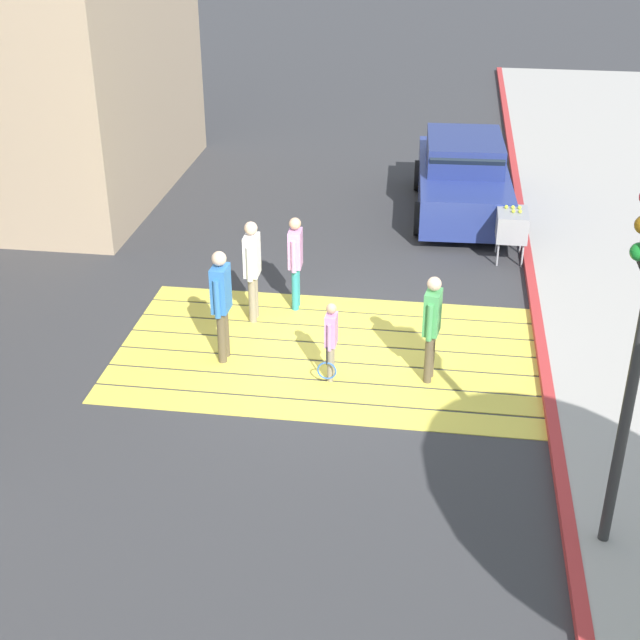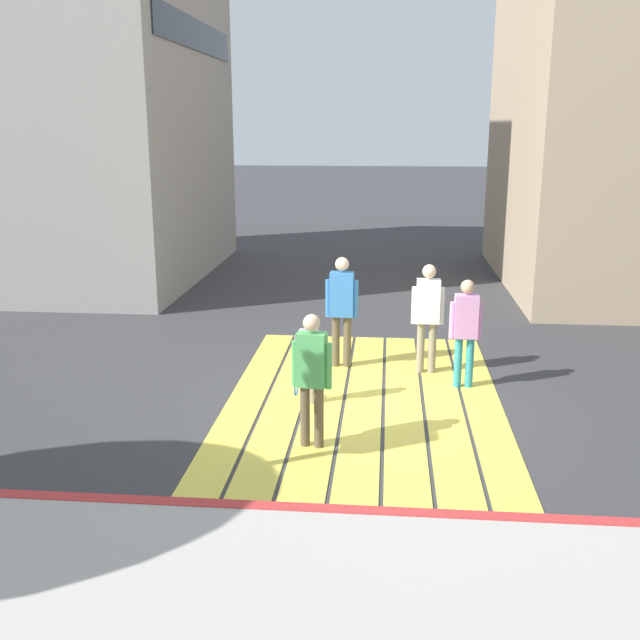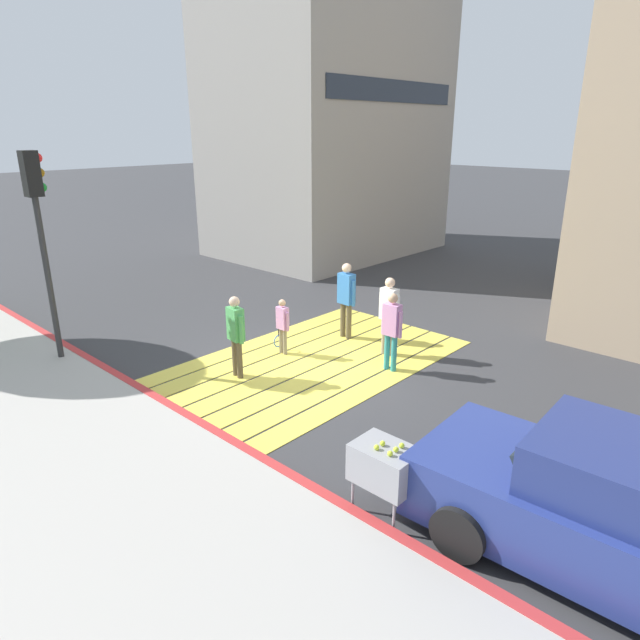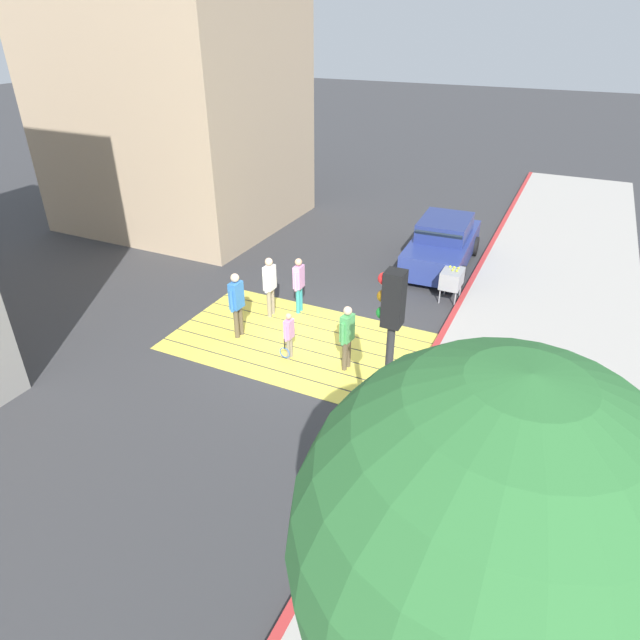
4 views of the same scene
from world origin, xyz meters
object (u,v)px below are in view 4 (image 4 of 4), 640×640
at_px(tennis_ball_cart, 452,278).
at_px(traffic_light_corner, 389,346).
at_px(car_parked_near_curb, 442,244).
at_px(street_tree, 478,542).
at_px(pedestrian_adult_lead, 347,333).
at_px(pedestrian_adult_side, 299,281).
at_px(pedestrian_adult_trailing, 237,301).
at_px(pedestrian_child_with_racket, 289,334).
at_px(pedestrian_teen_behind, 270,283).

bearing_deg(tennis_ball_cart, traffic_light_corner, 94.96).
distance_m(car_parked_near_curb, street_tree, 14.33).
xyz_separation_m(pedestrian_adult_lead, pedestrian_adult_side, (2.29, -2.00, -0.02)).
relative_size(pedestrian_adult_trailing, pedestrian_adult_side, 1.10).
relative_size(tennis_ball_cart, pedestrian_child_with_racket, 0.83).
distance_m(traffic_light_corner, pedestrian_child_with_racket, 5.18).
bearing_deg(street_tree, pedestrian_adult_lead, -59.64).
xyz_separation_m(street_tree, tennis_ball_cart, (2.57, -11.20, -2.93)).
relative_size(street_tree, pedestrian_adult_trailing, 3.00).
xyz_separation_m(street_tree, pedestrian_adult_lead, (3.90, -6.66, -2.67)).
bearing_deg(traffic_light_corner, pedestrian_adult_lead, -58.48).
height_order(pedestrian_adult_lead, pedestrian_teen_behind, pedestrian_teen_behind).
bearing_deg(traffic_light_corner, pedestrian_adult_side, -50.88).
height_order(pedestrian_adult_lead, pedestrian_adult_trailing, pedestrian_adult_trailing).
bearing_deg(pedestrian_adult_lead, car_parked_near_curb, -93.60).
height_order(street_tree, pedestrian_adult_lead, street_tree).
distance_m(street_tree, pedestrian_adult_side, 10.98).
bearing_deg(pedestrian_adult_side, car_parked_near_curb, -118.89).
relative_size(traffic_light_corner, street_tree, 0.80).
relative_size(car_parked_near_curb, pedestrian_adult_side, 2.71).
relative_size(pedestrian_adult_lead, pedestrian_child_with_racket, 1.34).
bearing_deg(traffic_light_corner, pedestrian_adult_trailing, -34.07).
bearing_deg(pedestrian_teen_behind, pedestrian_adult_lead, 152.85).
distance_m(car_parked_near_curb, traffic_light_corner, 10.60).
relative_size(car_parked_near_curb, pedestrian_adult_lead, 2.66).
xyz_separation_m(tennis_ball_cart, pedestrian_adult_lead, (1.34, 4.53, 0.26)).
height_order(pedestrian_adult_lead, pedestrian_child_with_racket, pedestrian_adult_lead).
relative_size(pedestrian_adult_side, pedestrian_child_with_racket, 1.31).
relative_size(street_tree, pedestrian_adult_lead, 3.23).
bearing_deg(traffic_light_corner, car_parked_near_curb, -81.22).
height_order(street_tree, pedestrian_child_with_racket, street_tree).
bearing_deg(pedestrian_adult_lead, pedestrian_teen_behind, -27.15).
bearing_deg(pedestrian_adult_trailing, tennis_ball_cart, -135.27).
distance_m(traffic_light_corner, pedestrian_adult_trailing, 6.47).
bearing_deg(street_tree, tennis_ball_cart, -77.10).
height_order(traffic_light_corner, pedestrian_teen_behind, traffic_light_corner).
distance_m(street_tree, pedestrian_adult_lead, 8.17).
xyz_separation_m(traffic_light_corner, tennis_ball_cart, (0.68, -7.82, -2.34)).
bearing_deg(pedestrian_child_with_racket, car_parked_near_curb, -104.50).
height_order(street_tree, tennis_ball_cart, street_tree).
xyz_separation_m(traffic_light_corner, pedestrian_adult_trailing, (5.10, -3.45, -2.00)).
relative_size(street_tree, pedestrian_adult_side, 3.29).
xyz_separation_m(car_parked_near_curb, pedestrian_adult_lead, (0.44, 6.94, 0.22)).
bearing_deg(street_tree, pedestrian_teen_behind, -50.16).
xyz_separation_m(car_parked_near_curb, pedestrian_adult_trailing, (3.52, 6.78, 0.30)).
bearing_deg(pedestrian_child_with_racket, pedestrian_teen_behind, -48.62).
bearing_deg(pedestrian_child_with_racket, tennis_ball_cart, -120.12).
height_order(tennis_ball_cart, pedestrian_adult_lead, pedestrian_adult_lead).
bearing_deg(car_parked_near_curb, pedestrian_adult_lead, 86.40).
height_order(pedestrian_adult_side, pedestrian_child_with_racket, pedestrian_adult_side).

